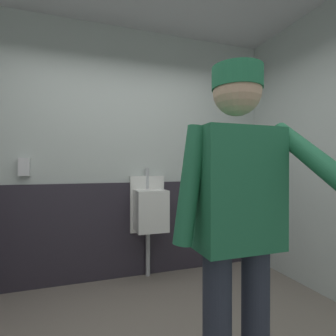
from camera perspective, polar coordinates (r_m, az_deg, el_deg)
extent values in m
cube|color=silver|center=(3.10, -10.83, 3.38)|extent=(4.26, 0.12, 2.85)
cube|color=#2D2833|center=(3.11, -10.62, -13.09)|extent=(3.66, 0.03, 1.08)
cube|color=white|center=(3.11, -4.57, -7.72)|extent=(0.40, 0.05, 0.65)
cube|color=white|center=(2.95, -3.75, -9.13)|extent=(0.34, 0.30, 0.45)
cylinder|color=#B7BABF|center=(3.07, -4.53, -2.28)|extent=(0.04, 0.04, 0.24)
cylinder|color=#B7BABF|center=(3.19, -4.38, -17.64)|extent=(0.05, 0.05, 0.55)
cylinder|color=#2D3342|center=(1.63, 18.38, -30.33)|extent=(0.14, 0.14, 0.85)
cube|color=#26724C|center=(1.35, 14.70, -4.30)|extent=(0.42, 0.24, 0.59)
cylinder|color=#26724C|center=(1.22, 4.73, -3.70)|extent=(0.17, 0.09, 0.56)
cylinder|color=#26724C|center=(1.34, 29.25, 1.62)|extent=(0.09, 0.50, 0.39)
sphere|color=#D8AD8C|center=(1.39, 14.73, 15.65)|extent=(0.24, 0.24, 0.24)
cylinder|color=#26724C|center=(1.41, 14.73, 18.21)|extent=(0.25, 0.25, 0.11)
cube|color=silver|center=(3.02, -28.68, 0.21)|extent=(0.10, 0.07, 0.18)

